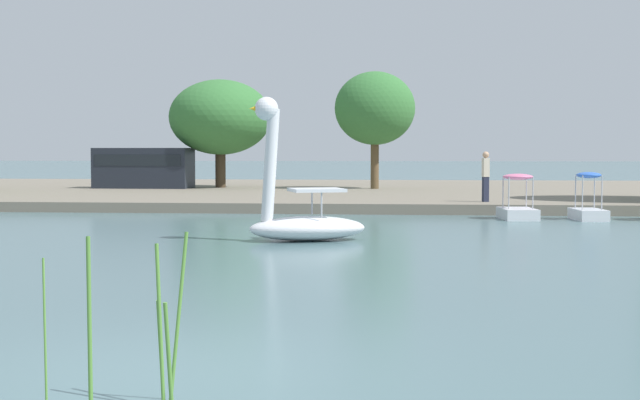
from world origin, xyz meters
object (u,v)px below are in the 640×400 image
(pedal_boat_blue, at_px, (588,205))
(tree_broadleaf_right, at_px, (375,109))
(person_on_path, at_px, (486,175))
(swan_boat, at_px, (302,213))
(parked_van, at_px, (144,166))
(pedal_boat_pink, at_px, (518,205))
(tree_broadleaf_left, at_px, (220,117))

(pedal_boat_blue, xyz_separation_m, tree_broadleaf_right, (-7.42, 14.86, 3.79))
(person_on_path, bearing_deg, swan_boat, -115.03)
(parked_van, bearing_deg, swan_boat, -64.51)
(person_on_path, bearing_deg, parked_van, 145.37)
(pedal_boat_blue, relative_size, parked_van, 0.38)
(pedal_boat_blue, height_order, person_on_path, person_on_path)
(pedal_boat_blue, distance_m, parked_van, 23.84)
(pedal_boat_pink, bearing_deg, person_on_path, 102.37)
(tree_broadleaf_left, bearing_deg, parked_van, -163.22)
(pedal_boat_pink, height_order, parked_van, parked_van)
(swan_boat, height_order, parked_van, swan_boat)
(tree_broadleaf_right, relative_size, parked_van, 1.19)
(tree_broadleaf_left, height_order, tree_broadleaf_right, tree_broadleaf_right)
(pedal_boat_blue, distance_m, tree_broadleaf_left, 22.10)
(swan_boat, relative_size, tree_broadleaf_left, 0.53)
(parked_van, bearing_deg, tree_broadleaf_left, 16.78)
(pedal_boat_pink, bearing_deg, pedal_boat_blue, -2.70)
(tree_broadleaf_left, bearing_deg, person_on_path, -44.57)
(tree_broadleaf_left, relative_size, tree_broadleaf_right, 1.15)
(pedal_boat_pink, height_order, tree_broadleaf_left, tree_broadleaf_left)
(tree_broadleaf_left, bearing_deg, pedal_boat_blue, -45.78)
(pedal_boat_blue, distance_m, tree_broadleaf_right, 17.04)
(person_on_path, bearing_deg, pedal_boat_blue, -50.28)
(pedal_boat_blue, height_order, parked_van, parked_van)
(tree_broadleaf_left, distance_m, parked_van, 4.52)
(pedal_boat_blue, bearing_deg, parked_van, 142.36)
(swan_boat, relative_size, pedal_boat_pink, 1.80)
(pedal_boat_pink, xyz_separation_m, tree_broadleaf_left, (-13.02, 15.54, 3.42))
(tree_broadleaf_right, bearing_deg, pedal_boat_pink, -70.52)
(tree_broadleaf_left, bearing_deg, pedal_boat_pink, -50.04)
(person_on_path, relative_size, parked_van, 0.38)
(pedal_boat_blue, bearing_deg, pedal_boat_pink, 177.30)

